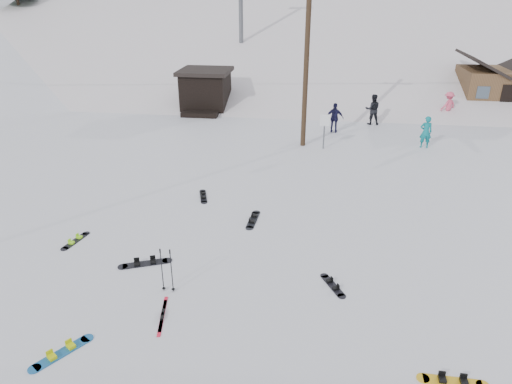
# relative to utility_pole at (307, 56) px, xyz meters

# --- Properties ---
(ground) EXTENTS (200.00, 200.00, 0.00)m
(ground) POSITION_rel_utility_pole_xyz_m (-2.00, -14.00, -4.68)
(ground) COLOR silver
(ground) RESTS_ON ground
(ski_slope) EXTENTS (60.00, 85.24, 65.97)m
(ski_slope) POSITION_rel_utility_pole_xyz_m (-2.00, 41.00, -16.68)
(ski_slope) COLOR silver
(ski_slope) RESTS_ON ground
(ridge_left) EXTENTS (47.54, 95.03, 58.38)m
(ridge_left) POSITION_rel_utility_pole_xyz_m (-38.00, 34.00, -15.68)
(ridge_left) COLOR silver
(ridge_left) RESTS_ON ground
(treeline_left) EXTENTS (20.00, 64.00, 10.00)m
(treeline_left) POSITION_rel_utility_pole_xyz_m (-36.00, 26.00, -4.68)
(treeline_left) COLOR black
(treeline_left) RESTS_ON ground
(treeline_crest) EXTENTS (50.00, 6.00, 10.00)m
(treeline_crest) POSITION_rel_utility_pole_xyz_m (-2.00, 72.00, -4.68)
(treeline_crest) COLOR black
(treeline_crest) RESTS_ON ski_slope
(utility_pole) EXTENTS (2.00, 0.26, 9.00)m
(utility_pole) POSITION_rel_utility_pole_xyz_m (0.00, 0.00, 0.00)
(utility_pole) COLOR #3A2819
(utility_pole) RESTS_ON ground
(trail_sign) EXTENTS (0.50, 0.09, 1.85)m
(trail_sign) POSITION_rel_utility_pole_xyz_m (1.10, -0.42, -3.41)
(trail_sign) COLOR #595B60
(trail_sign) RESTS_ON ground
(lift_hut) EXTENTS (3.40, 4.10, 2.75)m
(lift_hut) POSITION_rel_utility_pole_xyz_m (-7.00, 6.94, -3.32)
(lift_hut) COLOR black
(lift_hut) RESTS_ON ground
(cabin) EXTENTS (5.39, 4.40, 3.77)m
(cabin) POSITION_rel_utility_pole_xyz_m (13.00, 10.00, -3.20)
(cabin) COLOR brown
(cabin) RESTS_ON ground
(hero_snowboard) EXTENTS (1.02, 1.38, 0.11)m
(hero_snowboard) POSITION_rel_utility_pole_xyz_m (-4.96, -16.19, -4.65)
(hero_snowboard) COLOR #185FA1
(hero_snowboard) RESTS_ON ground
(hero_skis) EXTENTS (0.39, 1.57, 0.08)m
(hero_skis) POSITION_rel_utility_pole_xyz_m (-3.04, -14.58, -4.66)
(hero_skis) COLOR red
(hero_skis) RESTS_ON ground
(ski_poles) EXTENTS (0.38, 0.10, 1.37)m
(ski_poles) POSITION_rel_utility_pole_xyz_m (-3.22, -13.50, -3.98)
(ski_poles) COLOR black
(ski_poles) RESTS_ON ground
(board_scatter_a) EXTENTS (1.56, 0.83, 0.12)m
(board_scatter_a) POSITION_rel_utility_pole_xyz_m (-4.36, -12.29, -4.65)
(board_scatter_a) COLOR black
(board_scatter_a) RESTS_ON ground
(board_scatter_b) EXTENTS (0.59, 1.34, 0.10)m
(board_scatter_b) POSITION_rel_utility_pole_xyz_m (-3.76, -7.21, -4.66)
(board_scatter_b) COLOR black
(board_scatter_b) RESTS_ON ground
(board_scatter_c) EXTENTS (0.47, 1.32, 0.09)m
(board_scatter_c) POSITION_rel_utility_pole_xyz_m (-7.19, -11.28, -4.66)
(board_scatter_c) COLOR black
(board_scatter_c) RESTS_ON ground
(board_scatter_d) EXTENTS (0.72, 1.17, 0.09)m
(board_scatter_d) POSITION_rel_utility_pole_xyz_m (1.40, -12.65, -4.66)
(board_scatter_d) COLOR black
(board_scatter_d) RESTS_ON ground
(board_scatter_e) EXTENTS (1.53, 0.31, 0.11)m
(board_scatter_e) POSITION_rel_utility_pole_xyz_m (3.94, -15.84, -4.65)
(board_scatter_e) COLOR yellow
(board_scatter_e) RESTS_ON ground
(board_scatter_f) EXTENTS (0.37, 1.54, 0.11)m
(board_scatter_f) POSITION_rel_utility_pole_xyz_m (-1.44, -8.96, -4.65)
(board_scatter_f) COLOR black
(board_scatter_f) RESTS_ON ground
(skier_teal) EXTENTS (0.63, 0.41, 1.71)m
(skier_teal) POSITION_rel_utility_pole_xyz_m (6.42, 0.50, -3.83)
(skier_teal) COLOR #0C747C
(skier_teal) RESTS_ON ground
(skier_dark) EXTENTS (0.95, 0.76, 1.87)m
(skier_dark) POSITION_rel_utility_pole_xyz_m (4.06, 4.72, -3.74)
(skier_dark) COLOR black
(skier_dark) RESTS_ON ground
(skier_pink) EXTENTS (1.28, 1.15, 1.72)m
(skier_pink) POSITION_rel_utility_pole_xyz_m (9.04, 6.83, -3.82)
(skier_pink) COLOR #E95273
(skier_pink) RESTS_ON ground
(skier_navy) EXTENTS (1.06, 0.55, 1.73)m
(skier_navy) POSITION_rel_utility_pole_xyz_m (1.71, 2.66, -3.81)
(skier_navy) COLOR #181739
(skier_navy) RESTS_ON ground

